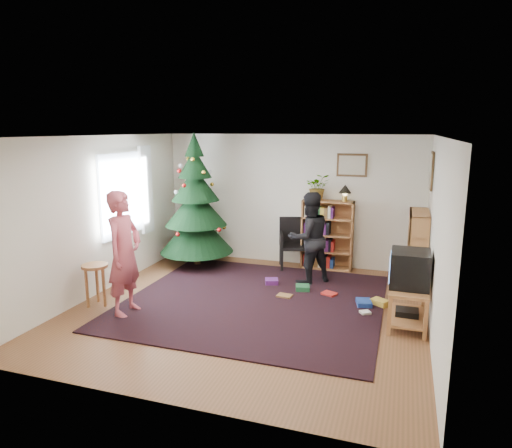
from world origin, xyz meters
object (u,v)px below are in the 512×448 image
(stool, at_px, (95,274))
(potted_plant, at_px, (318,187))
(table_lamp, at_px, (345,190))
(picture_right, at_px, (432,171))
(picture_back, at_px, (352,165))
(bookshelf_back, at_px, (327,234))
(tv_stand, at_px, (408,302))
(person_by_chair, at_px, (309,238))
(crt_tv, at_px, (410,269))
(person_standing, at_px, (124,253))
(christmas_tree, at_px, (196,211))
(armchair, at_px, (295,241))
(bookshelf_right, at_px, (417,250))

(stool, relative_size, potted_plant, 1.31)
(table_lamp, bearing_deg, picture_right, -22.62)
(picture_back, distance_m, picture_right, 1.51)
(picture_back, relative_size, bookshelf_back, 0.42)
(tv_stand, distance_m, person_by_chair, 2.14)
(picture_right, distance_m, potted_plant, 2.05)
(crt_tv, xyz_separation_m, stool, (-4.42, -0.72, -0.30))
(person_standing, height_order, table_lamp, person_standing)
(christmas_tree, distance_m, armchair, 1.97)
(christmas_tree, height_order, person_by_chair, christmas_tree)
(stool, xyz_separation_m, table_lamp, (3.26, 2.93, 1.02))
(christmas_tree, height_order, crt_tv, christmas_tree)
(bookshelf_back, height_order, armchair, bookshelf_back)
(christmas_tree, height_order, table_lamp, christmas_tree)
(picture_back, relative_size, person_by_chair, 0.35)
(crt_tv, bearing_deg, bookshelf_back, 123.47)
(bookshelf_right, distance_m, armchair, 2.27)
(bookshelf_right, distance_m, person_by_chair, 1.76)
(armchair, bearing_deg, stool, -147.42)
(christmas_tree, bearing_deg, stool, -102.71)
(picture_back, xyz_separation_m, bookshelf_right, (1.19, -0.84, -1.29))
(picture_right, distance_m, person_by_chair, 2.23)
(potted_plant, bearing_deg, table_lamp, 0.00)
(person_by_chair, xyz_separation_m, table_lamp, (0.46, 0.90, 0.72))
(bookshelf_back, relative_size, bookshelf_right, 1.00)
(tv_stand, height_order, stool, stool)
(crt_tv, xyz_separation_m, person_standing, (-3.81, -0.83, 0.10))
(tv_stand, relative_size, table_lamp, 2.90)
(tv_stand, xyz_separation_m, potted_plant, (-1.66, 2.21, 1.22))
(person_standing, bearing_deg, armchair, -30.04)
(picture_right, bearing_deg, tv_stand, -98.97)
(christmas_tree, xyz_separation_m, table_lamp, (2.73, 0.56, 0.45))
(potted_plant, bearing_deg, tv_stand, -53.02)
(stool, bearing_deg, crt_tv, 9.26)
(bookshelf_back, relative_size, stool, 2.05)
(person_by_chair, relative_size, table_lamp, 5.09)
(christmas_tree, xyz_separation_m, stool, (-0.53, -2.37, -0.57))
(bookshelf_right, height_order, table_lamp, table_lamp)
(potted_plant, bearing_deg, stool, -133.32)
(tv_stand, relative_size, armchair, 0.95)
(picture_right, distance_m, stool, 5.43)
(picture_back, distance_m, christmas_tree, 3.03)
(person_by_chair, bearing_deg, christmas_tree, -49.36)
(picture_back, bearing_deg, stool, -137.58)
(bookshelf_right, height_order, tv_stand, bookshelf_right)
(crt_tv, bearing_deg, person_standing, -167.69)
(table_lamp, bearing_deg, crt_tv, -62.30)
(crt_tv, bearing_deg, picture_back, 114.51)
(armchair, distance_m, potted_plant, 1.11)
(christmas_tree, bearing_deg, table_lamp, 11.61)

